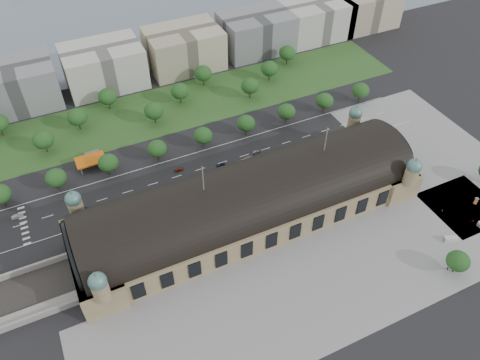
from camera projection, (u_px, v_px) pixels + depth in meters
name	position (u px, v px, depth m)	size (l,w,h in m)	color
ground	(249.00, 217.00, 204.90)	(900.00, 900.00, 0.00)	black
station	(250.00, 201.00, 197.78)	(150.00, 48.40, 44.30)	tan
plaza_south	(323.00, 286.00, 179.29)	(190.00, 48.00, 0.12)	gray
plaza_east	(432.00, 152.00, 236.63)	(56.00, 100.00, 0.12)	gray
road_slab	(177.00, 177.00, 223.52)	(260.00, 26.00, 0.10)	black
grass_belt	(152.00, 113.00, 260.93)	(300.00, 45.00, 0.10)	#2E5321
petrol_station	(92.00, 158.00, 228.82)	(14.00, 13.00, 5.05)	#C95B0B
office_2	(14.00, 86.00, 258.67)	(45.00, 32.00, 24.00)	gray
office_3	(104.00, 66.00, 274.08)	(45.00, 32.00, 24.00)	#BCB9B2
office_4	(184.00, 48.00, 289.48)	(45.00, 32.00, 24.00)	#BAAF92
office_5	(256.00, 32.00, 304.89)	(45.00, 32.00, 24.00)	gray
office_6	(315.00, 19.00, 318.75)	(45.00, 32.00, 24.00)	#BCB9B2
office_7	(363.00, 9.00, 331.07)	(45.00, 32.00, 24.00)	#BAAF92
tree_row_1	(0.00, 194.00, 204.74)	(9.60, 9.60, 11.52)	#2D2116
tree_row_2	(56.00, 178.00, 212.14)	(9.60, 9.60, 11.52)	#2D2116
tree_row_3	(108.00, 163.00, 219.53)	(9.60, 9.60, 11.52)	#2D2116
tree_row_4	(157.00, 149.00, 226.92)	(9.60, 9.60, 11.52)	#2D2116
tree_row_5	(203.00, 136.00, 234.32)	(9.60, 9.60, 11.52)	#2D2116
tree_row_6	(246.00, 123.00, 241.71)	(9.60, 9.60, 11.52)	#2D2116
tree_row_7	(286.00, 112.00, 249.11)	(9.60, 9.60, 11.52)	#2D2116
tree_row_8	(325.00, 101.00, 256.50)	(9.60, 9.60, 11.52)	#2D2116
tree_row_9	(361.00, 90.00, 263.90)	(9.60, 9.60, 11.52)	#2D2116
tree_belt_3	(43.00, 140.00, 230.96)	(10.40, 10.40, 12.48)	#2D2116
tree_belt_4	(77.00, 117.00, 244.64)	(10.40, 10.40, 12.48)	#2D2116
tree_belt_5	(108.00, 97.00, 258.32)	(10.40, 10.40, 12.48)	#2D2116
tree_belt_6	(154.00, 111.00, 248.52)	(10.40, 10.40, 12.48)	#2D2116
tree_belt_7	(180.00, 91.00, 262.20)	(10.40, 10.40, 12.48)	#2D2116
tree_belt_8	(203.00, 73.00, 275.88)	(10.40, 10.40, 12.48)	#2D2116
tree_belt_9	(250.00, 86.00, 266.08)	(10.40, 10.40, 12.48)	#2D2116
tree_belt_10	(270.00, 69.00, 279.76)	(10.40, 10.40, 12.48)	#2D2116
tree_belt_11	(287.00, 53.00, 293.44)	(10.40, 10.40, 12.48)	#2D2116
tree_plaza_s	(458.00, 261.00, 179.54)	(9.00, 9.00, 10.64)	#2D2116
traffic_car_1	(17.00, 216.00, 204.09)	(1.73, 4.97, 1.64)	#92969A
traffic_car_2	(81.00, 211.00, 206.53)	(2.69, 5.83, 1.62)	black
traffic_car_3	(179.00, 169.00, 226.18)	(1.84, 4.52, 1.31)	maroon
traffic_car_4	(221.00, 165.00, 228.59)	(1.75, 4.35, 1.48)	#172042
traffic_car_5	(256.00, 152.00, 235.69)	(1.39, 3.98, 1.31)	#5A5B61
traffic_car_6	(357.00, 126.00, 251.31)	(2.33, 5.06, 1.41)	silver
parked_car_0	(85.00, 233.00, 197.43)	(1.63, 4.68, 1.54)	black
parked_car_1	(85.00, 226.00, 200.33)	(2.28, 4.94, 1.37)	maroon
parked_car_2	(144.00, 214.00, 205.42)	(1.86, 4.58, 1.33)	#191844
parked_car_3	(92.00, 230.00, 198.59)	(1.60, 3.98, 1.35)	slate
parked_car_4	(136.00, 209.00, 207.20)	(1.53, 4.39, 1.45)	silver
parked_car_5	(155.00, 210.00, 206.90)	(2.36, 5.11, 1.42)	#969A9F
parked_car_6	(175.00, 203.00, 209.75)	(2.15, 5.30, 1.54)	black
bus_west	(197.00, 185.00, 217.19)	(2.63, 11.25, 3.13)	#B1411C
bus_mid	(245.00, 162.00, 228.90)	(2.57, 10.98, 3.06)	beige
bus_east	(287.00, 156.00, 231.83)	(2.81, 12.00, 3.34)	silver
van_south	(450.00, 239.00, 194.58)	(5.69, 4.07, 2.29)	#BCBDBF
advertising_column	(476.00, 201.00, 209.58)	(1.73, 1.73, 3.28)	#C44A31
pedestrian_2	(442.00, 210.00, 206.65)	(0.75, 0.43, 1.55)	gray
pedestrian_3	(473.00, 221.00, 201.88)	(1.13, 0.54, 1.93)	gray
pedestrian_4	(447.00, 269.00, 184.04)	(1.14, 0.49, 1.77)	gray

